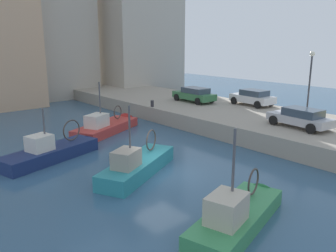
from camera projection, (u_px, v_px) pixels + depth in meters
water_surface at (159, 173)px, 18.14m from camera, size 80.00×80.00×0.00m
quay_wall at (282, 127)px, 25.24m from camera, size 9.00×56.00×1.20m
fishing_boat_navy at (55, 156)px, 20.43m from camera, size 6.93×3.42×3.88m
fishing_boat_teal at (140, 170)px, 18.26m from camera, size 6.53×4.31×4.55m
fishing_boat_green at (240, 219)px, 13.21m from camera, size 6.43×3.21×4.67m
fishing_boat_red at (109, 129)px, 26.59m from camera, size 6.93×4.57×4.80m
parked_car_silver at (300, 118)px, 22.61m from camera, size 2.19×4.27×1.29m
parked_car_green at (194, 94)px, 32.12m from camera, size 2.06×4.33×1.33m
parked_car_white at (253, 97)px, 30.41m from camera, size 2.16×3.94×1.37m
mooring_bollard_mid at (152, 104)px, 29.80m from camera, size 0.28×0.28×0.55m
quay_streetlamp at (310, 74)px, 24.52m from camera, size 0.36×0.36×4.83m
waterfront_building_west at (50, 18)px, 40.38m from camera, size 9.18×6.95×18.63m
waterfront_building_central at (137, 18)px, 45.14m from camera, size 10.15×8.41×19.09m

